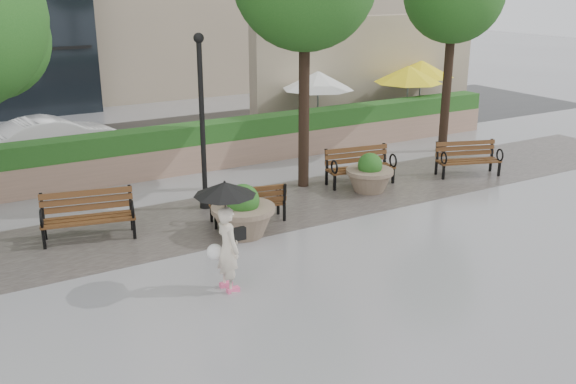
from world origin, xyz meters
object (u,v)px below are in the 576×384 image
lamppost (203,134)px  pedestrian (226,225)px  planter_right (370,177)px  car_right (54,138)px  planter_left (243,216)px  bench_2 (248,211)px  bench_1 (89,226)px  bench_3 (360,174)px  bench_4 (468,166)px

lamppost → pedestrian: lamppost is taller
planter_right → car_right: bearing=130.3°
planter_left → planter_right: bearing=14.4°
bench_2 → planter_right: bearing=-162.2°
bench_2 → planter_left: size_ratio=1.29×
bench_1 → bench_3: 7.28m
bench_2 → bench_1: bearing=-1.1°
bench_1 → car_right: 7.23m
bench_3 → planter_left: (-4.35, -1.69, 0.16)m
bench_4 → lamppost: lamppost is taller
planter_left → planter_right: planter_left is taller
bench_1 → pedestrian: bearing=-54.0°
bench_2 → planter_left: 0.84m
planter_right → lamppost: bearing=166.9°
planter_left → car_right: 8.92m
lamppost → car_right: lamppost is taller
bench_2 → bench_3: size_ratio=0.92×
bench_3 → pedestrian: (-5.71, -3.82, 0.92)m
bench_1 → planter_left: (2.93, -1.45, 0.15)m
bench_3 → planter_left: 4.67m
planter_right → bench_4: bearing=-4.3°
bench_3 → planter_left: size_ratio=1.40×
bench_1 → car_right: bearing=96.6°
bench_2 → planter_right: (3.75, 0.40, 0.14)m
planter_left → lamppost: (-0.00, 2.05, 1.38)m
planter_left → car_right: (-2.21, 8.64, 0.20)m
planter_right → car_right: (-6.42, 7.56, 0.25)m
pedestrian → bench_2: bearing=-36.8°
bench_2 → bench_3: (3.90, 1.02, 0.03)m
bench_2 → lamppost: 2.13m
bench_1 → planter_left: 3.27m
bench_1 → bench_3: (7.28, 0.24, -0.01)m
bench_1 → pedestrian: (1.57, -3.57, 0.91)m
planter_left → lamppost: 2.47m
bench_2 → lamppost: bearing=-59.9°
bench_3 → car_right: bearing=142.5°
bench_4 → bench_3: bearing=-176.4°
bench_3 → lamppost: lamppost is taller
planter_left → bench_2: bearing=56.2°
bench_4 → lamppost: 7.73m
bench_1 → pedestrian: 4.01m
lamppost → planter_left: bearing=-89.9°
bench_4 → pedestrian: size_ratio=0.94×
bench_3 → planter_left: planter_left is taller
lamppost → car_right: bearing=108.6°
bench_3 → planter_left: bearing=-149.7°
bench_3 → planter_right: bearing=-94.4°
bench_2 → car_right: car_right is taller
bench_4 → bench_1: bearing=-164.4°
bench_1 → bench_3: bench_1 is taller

